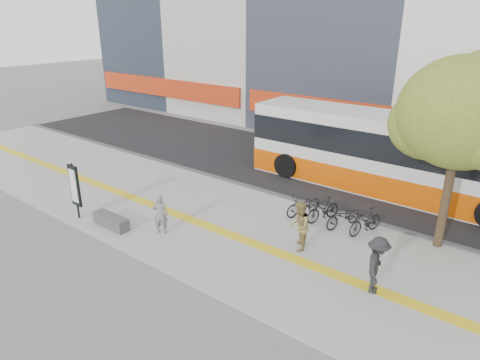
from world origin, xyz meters
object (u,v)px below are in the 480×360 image
Objects in this scene: bench at (111,221)px; signboard at (75,186)px; bus at (389,156)px; seated_woman at (160,214)px; street_tree at (462,115)px; pedestrian_tan at (299,226)px; pedestrian_dark at (377,265)px.

signboard reaches higher than bench.
bus reaches higher than seated_woman.
street_tree is at bearing 31.62° from bench.
bench is 0.95× the size of pedestrian_tan.
seated_woman is 7.41m from pedestrian_dark.
bench is 9.35m from pedestrian_dark.
pedestrian_dark is (2.50, -7.59, -0.71)m from bus.
street_tree is 0.50× the size of bus.
street_tree is (9.78, 6.02, 4.21)m from bench.
pedestrian_dark reaches higher than seated_woman.
seated_woman is at bearing 85.47° from pedestrian_dark.
bench is 0.13× the size of bus.
bus is (6.59, 9.70, 1.32)m from bench.
signboard is 12.93m from bus.
pedestrian_dark is (-0.69, -3.91, -3.59)m from street_tree.
pedestrian_dark is at bearing 50.20° from pedestrian_tan.
pedestrian_tan is at bearing -138.01° from street_tree.
pedestrian_tan is (7.82, 3.12, -0.45)m from signboard.
pedestrian_dark is (7.29, 1.29, 0.11)m from seated_woman.
seated_woman is (-4.79, -8.89, -0.81)m from bus.
street_tree is 5.99m from pedestrian_tan.
pedestrian_dark reaches higher than pedestrian_tan.
street_tree is at bearing -49.04° from bus.
signboard is 1.31× the size of pedestrian_tan.
bench is at bearing -124.18° from bus.
seated_woman is at bearing -146.88° from street_tree.
bench is at bearing 88.47° from pedestrian_dark.
pedestrian_tan is (4.42, 2.00, 0.11)m from seated_woman.
bus is at bearing 151.00° from pedestrian_tan.
pedestrian_dark is at bearing 13.06° from bench.
pedestrian_dark is (10.69, 2.41, -0.45)m from signboard.
bench is 1.09× the size of seated_woman.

